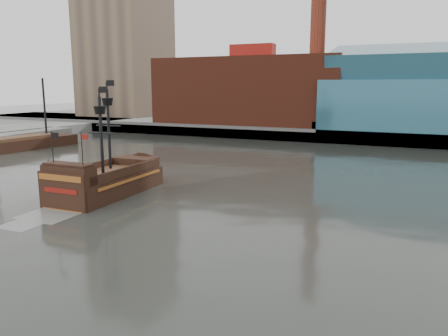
% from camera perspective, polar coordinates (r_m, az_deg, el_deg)
% --- Properties ---
extents(ground, '(400.00, 400.00, 0.00)m').
position_cam_1_polar(ground, '(27.95, -7.12, -12.25)').
color(ground, '#292C27').
rests_on(ground, ground).
extents(promenade_far, '(220.00, 60.00, 2.00)m').
position_cam_1_polar(promenade_far, '(115.09, 17.60, 5.25)').
color(promenade_far, slate).
rests_on(promenade_far, ground).
extents(seawall, '(220.00, 1.00, 2.60)m').
position_cam_1_polar(seawall, '(85.99, 15.17, 3.91)').
color(seawall, '#4C4C49').
rests_on(seawall, ground).
extents(skyline, '(149.00, 45.00, 62.00)m').
position_cam_1_polar(skyline, '(107.63, 20.70, 17.31)').
color(skyline, brown).
rests_on(skyline, promenade_far).
extents(pirate_ship, '(5.56, 16.52, 12.28)m').
position_cam_1_polar(pirate_ship, '(45.71, -15.10, -2.01)').
color(pirate_ship, black).
rests_on(pirate_ship, ground).
extents(docked_vessel, '(6.66, 20.79, 13.89)m').
position_cam_1_polar(docked_vessel, '(83.38, -24.87, 2.80)').
color(docked_vessel, black).
rests_on(docked_vessel, ground).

